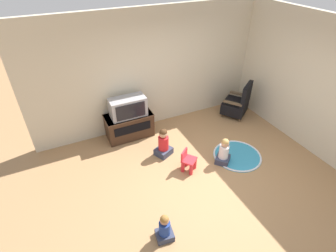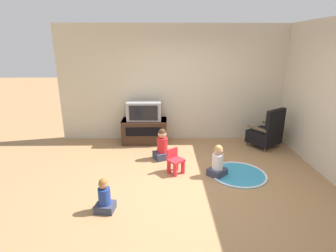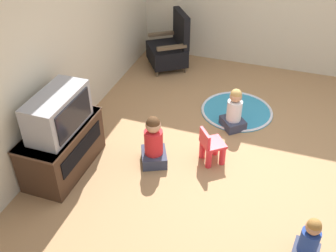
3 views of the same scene
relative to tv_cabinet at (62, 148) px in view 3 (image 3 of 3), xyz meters
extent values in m
plane|color=#9E754C|center=(0.94, -1.99, -0.30)|extent=(30.00, 30.00, 0.00)
cube|color=beige|center=(0.72, 0.34, 1.08)|extent=(5.54, 0.12, 2.75)
cube|color=#382316|center=(0.00, 0.00, -0.01)|extent=(1.05, 0.52, 0.58)
cube|color=#503626|center=(0.00, 0.00, 0.26)|extent=(1.07, 0.53, 0.02)
cube|color=black|center=(0.00, -0.26, 0.06)|extent=(0.84, 0.01, 0.21)
cube|color=#939399|center=(0.00, -0.03, 0.50)|extent=(0.79, 0.38, 0.44)
cube|color=black|center=(0.00, -0.23, 0.50)|extent=(0.65, 0.02, 0.34)
cylinder|color=brown|center=(2.87, 0.05, -0.25)|extent=(0.04, 0.04, 0.10)
cylinder|color=brown|center=(2.43, -0.26, -0.25)|extent=(0.04, 0.04, 0.10)
cylinder|color=brown|center=(3.14, -0.35, -0.25)|extent=(0.04, 0.04, 0.10)
cylinder|color=brown|center=(2.71, -0.66, -0.25)|extent=(0.04, 0.04, 0.10)
cube|color=black|center=(2.79, -0.31, -0.05)|extent=(0.84, 0.83, 0.29)
cube|color=black|center=(2.93, -0.51, 0.36)|extent=(0.55, 0.42, 0.55)
cube|color=brown|center=(3.02, -0.15, 0.19)|extent=(0.34, 0.44, 0.05)
cube|color=brown|center=(2.56, -0.47, 0.19)|extent=(0.34, 0.44, 0.05)
cylinder|color=red|center=(0.67, -1.74, -0.16)|extent=(0.07, 0.07, 0.28)
cylinder|color=red|center=(0.82, -1.62, -0.16)|extent=(0.07, 0.07, 0.28)
cylinder|color=red|center=(0.56, -1.60, -0.16)|extent=(0.07, 0.07, 0.28)
cylinder|color=red|center=(0.71, -1.48, -0.16)|extent=(0.07, 0.07, 0.28)
cube|color=red|center=(0.69, -1.61, -0.04)|extent=(0.36, 0.36, 0.04)
cube|color=red|center=(0.62, -1.52, 0.07)|extent=(0.21, 0.18, 0.18)
cylinder|color=teal|center=(1.84, -1.69, -0.29)|extent=(1.02, 1.02, 0.01)
torus|color=silver|center=(1.84, -1.69, -0.29)|extent=(1.02, 1.02, 0.04)
cube|color=#33384C|center=(0.43, -0.95, -0.23)|extent=(0.42, 0.40, 0.15)
cylinder|color=red|center=(0.43, -0.95, 0.00)|extent=(0.22, 0.22, 0.31)
sphere|color=tan|center=(0.43, -0.95, 0.24)|extent=(0.18, 0.18, 0.18)
sphere|color=#472D19|center=(0.43, -0.95, 0.27)|extent=(0.16, 0.16, 0.16)
cylinder|color=navy|center=(-0.38, -2.75, -0.06)|extent=(0.17, 0.17, 0.25)
sphere|color=#9E7051|center=(-0.38, -2.75, 0.13)|extent=(0.14, 0.14, 0.14)
sphere|color=olive|center=(-0.38, -2.75, 0.15)|extent=(0.13, 0.13, 0.13)
cube|color=#33384C|center=(1.44, -1.71, -0.23)|extent=(0.40, 0.40, 0.13)
cylinder|color=silver|center=(1.44, -1.71, -0.03)|extent=(0.20, 0.20, 0.28)
sphere|color=tan|center=(1.44, -1.71, 0.19)|extent=(0.16, 0.16, 0.16)
sphere|color=tan|center=(1.44, -1.71, 0.22)|extent=(0.15, 0.15, 0.15)
camera|label=1|loc=(-1.35, -4.89, 3.44)|focal=28.00mm
camera|label=2|loc=(0.47, -6.00, 2.00)|focal=28.00mm
camera|label=3|loc=(-2.90, -2.27, 2.85)|focal=42.00mm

